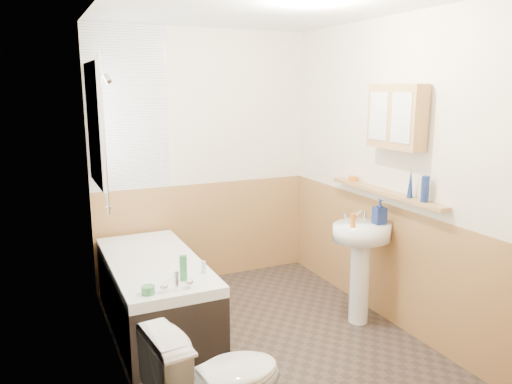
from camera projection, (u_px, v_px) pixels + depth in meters
floor at (264, 337)px, 3.97m from camera, size 2.80×2.80×0.00m
ceiling at (265, 6)px, 3.45m from camera, size 2.80×2.80×0.00m
wall_back at (203, 158)px, 4.97m from camera, size 2.20×0.02×2.50m
wall_front at (388, 232)px, 2.46m from camera, size 2.20×0.02×2.50m
wall_left at (112, 196)px, 3.26m from camera, size 0.02×2.80×2.50m
wall_right at (384, 172)px, 4.17m from camera, size 0.02×2.80×2.50m
wainscot_right at (377, 258)px, 4.31m from camera, size 0.01×2.80×1.00m
wainscot_front at (378, 367)px, 2.63m from camera, size 2.20×0.01×1.00m
wainscot_back at (205, 231)px, 5.10m from camera, size 2.20×0.01×1.00m
tile_cladding_left at (115, 196)px, 3.27m from camera, size 0.01×2.80×2.50m
tile_return_back at (127, 109)px, 4.54m from camera, size 0.75×0.01×1.50m
window at (96, 125)px, 4.04m from camera, size 0.03×0.79×0.99m
bathtub at (155, 292)px, 4.10m from camera, size 0.70×1.57×0.72m
shower_riser at (105, 121)px, 3.75m from camera, size 0.11×0.08×1.24m
sink at (361, 253)px, 4.11m from camera, size 0.50×0.40×0.97m
pine_shelf at (384, 192)px, 4.08m from camera, size 0.10×1.33×0.03m
medicine_cabinet at (396, 117)px, 3.82m from camera, size 0.14×0.55×0.49m
foam_can at (425, 189)px, 3.65m from camera, size 0.08×0.08×0.19m
green_bottle at (410, 183)px, 3.79m from camera, size 0.06×0.06×0.23m
black_jar at (353, 179)px, 4.46m from camera, size 0.09×0.09×0.05m
soap_bottle at (379, 218)px, 4.05m from camera, size 0.11×0.21×0.09m
clear_bottle at (353, 220)px, 3.95m from camera, size 0.05×0.05×0.11m
blue_gel at (183, 268)px, 3.59m from camera, size 0.06×0.05×0.19m
cream_jar at (148, 290)px, 3.37m from camera, size 0.11×0.11×0.06m
orange_bottle at (204, 267)px, 3.74m from camera, size 0.03×0.03×0.09m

